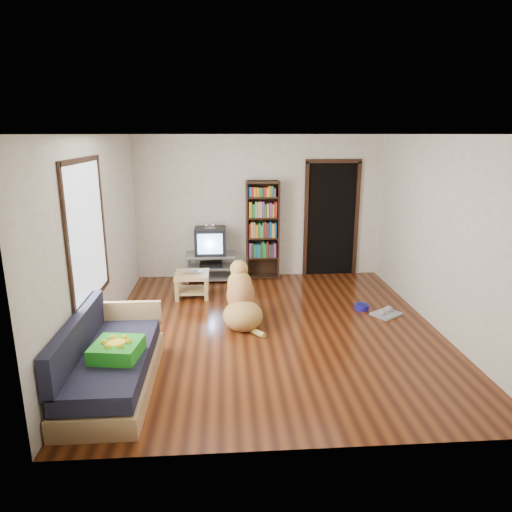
{
  "coord_description": "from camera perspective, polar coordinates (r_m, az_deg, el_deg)",
  "views": [
    {
      "loc": [
        -0.64,
        -5.79,
        2.6
      ],
      "look_at": [
        -0.2,
        0.54,
        0.9
      ],
      "focal_mm": 32.0,
      "sensor_mm": 36.0,
      "label": 1
    }
  ],
  "objects": [
    {
      "name": "ceiling",
      "position": [
        5.83,
        2.37,
        14.97
      ],
      "size": [
        5.0,
        5.0,
        0.0
      ],
      "primitive_type": "plane",
      "rotation": [
        3.14,
        0.0,
        0.0
      ],
      "color": "white",
      "rests_on": "ground"
    },
    {
      "name": "green_cushion",
      "position": [
        4.91,
        -17.0,
        -11.13
      ],
      "size": [
        0.52,
        0.52,
        0.15
      ],
      "primitive_type": "cube",
      "rotation": [
        0.0,
        0.0,
        -0.15
      ],
      "color": "#1B9625",
      "rests_on": "sofa"
    },
    {
      "name": "grey_rag",
      "position": [
        7.1,
        15.98,
        -6.98
      ],
      "size": [
        0.51,
        0.49,
        0.03
      ],
      "primitive_type": "cube",
      "rotation": [
        0.0,
        0.0,
        0.59
      ],
      "color": "gray",
      "rests_on": "ground"
    },
    {
      "name": "wall_right",
      "position": [
        6.61,
        22.05,
        2.52
      ],
      "size": [
        0.0,
        5.0,
        5.0
      ],
      "primitive_type": "plane",
      "rotation": [
        1.57,
        0.0,
        -1.57
      ],
      "color": "silver",
      "rests_on": "ground"
    },
    {
      "name": "ground",
      "position": [
        6.38,
        2.12,
        -9.07
      ],
      "size": [
        5.0,
        5.0,
        0.0
      ],
      "primitive_type": "plane",
      "color": "#602A10",
      "rests_on": "ground"
    },
    {
      "name": "dog_bowl",
      "position": [
        7.22,
        13.07,
        -6.2
      ],
      "size": [
        0.22,
        0.22,
        0.08
      ],
      "primitive_type": "cylinder",
      "color": "navy",
      "rests_on": "ground"
    },
    {
      "name": "tv_stand",
      "position": [
        8.38,
        -5.64,
        -1.24
      ],
      "size": [
        0.9,
        0.45,
        0.5
      ],
      "color": "#99999E",
      "rests_on": "ground"
    },
    {
      "name": "wall_back",
      "position": [
        8.42,
        0.39,
        6.11
      ],
      "size": [
        4.5,
        0.0,
        4.5
      ],
      "primitive_type": "plane",
      "rotation": [
        1.57,
        0.0,
        0.0
      ],
      "color": "silver",
      "rests_on": "ground"
    },
    {
      "name": "crt_tv",
      "position": [
        8.28,
        -5.72,
        1.96
      ],
      "size": [
        0.55,
        0.52,
        0.58
      ],
      "color": "black",
      "rests_on": "tv_stand"
    },
    {
      "name": "wall_front",
      "position": [
        3.6,
        6.56,
        -6.32
      ],
      "size": [
        4.5,
        0.0,
        4.5
      ],
      "primitive_type": "plane",
      "rotation": [
        -1.57,
        0.0,
        0.0
      ],
      "color": "silver",
      "rests_on": "ground"
    },
    {
      "name": "window",
      "position": [
        5.64,
        -20.38,
        2.78
      ],
      "size": [
        0.03,
        1.46,
        1.7
      ],
      "color": "white",
      "rests_on": "wall_left"
    },
    {
      "name": "coffee_table",
      "position": [
        7.58,
        -7.98,
        -2.99
      ],
      "size": [
        0.55,
        0.55,
        0.4
      ],
      "color": "tan",
      "rests_on": "ground"
    },
    {
      "name": "dog",
      "position": [
        6.45,
        -1.84,
        -5.68
      ],
      "size": [
        0.61,
        1.06,
        0.89
      ],
      "color": "#B49545",
      "rests_on": "ground"
    },
    {
      "name": "bookshelf",
      "position": [
        8.32,
        0.81,
        3.91
      ],
      "size": [
        0.6,
        0.3,
        1.8
      ],
      "color": "black",
      "rests_on": "ground"
    },
    {
      "name": "sofa",
      "position": [
        5.15,
        -17.87,
        -12.86
      ],
      "size": [
        0.8,
        1.8,
        0.8
      ],
      "color": "tan",
      "rests_on": "ground"
    },
    {
      "name": "doorway",
      "position": [
        8.64,
        9.39,
        4.92
      ],
      "size": [
        1.03,
        0.05,
        2.19
      ],
      "color": "black",
      "rests_on": "wall_back"
    },
    {
      "name": "wall_left",
      "position": [
        6.15,
        -19.1,
        1.94
      ],
      "size": [
        0.0,
        5.0,
        5.0
      ],
      "primitive_type": "plane",
      "rotation": [
        1.57,
        0.0,
        1.57
      ],
      "color": "silver",
      "rests_on": "ground"
    },
    {
      "name": "laptop",
      "position": [
        7.51,
        -8.03,
        -2.1
      ],
      "size": [
        0.34,
        0.24,
        0.03
      ],
      "primitive_type": "imported",
      "rotation": [
        0.0,
        0.0,
        0.09
      ],
      "color": "#BAB9BD",
      "rests_on": "coffee_table"
    }
  ]
}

